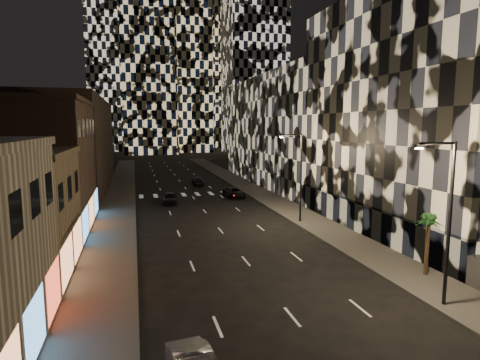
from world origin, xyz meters
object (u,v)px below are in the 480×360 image
streetlight_near (446,212)px  car_dark_oncoming (198,181)px  palm_tree (429,224)px  car_dark_rightlane (234,193)px  streetlight_far (299,171)px  car_dark_midlane (170,198)px

streetlight_near → car_dark_oncoming: size_ratio=1.97×
streetlight_near → palm_tree: 4.99m
car_dark_oncoming → car_dark_rightlane: 13.72m
streetlight_near → palm_tree: streetlight_near is taller
streetlight_near → streetlight_far: same height
car_dark_oncoming → streetlight_near: bearing=100.6°
car_dark_midlane → car_dark_rightlane: bearing=20.8°
streetlight_far → car_dark_midlane: (-11.85, 13.69, -4.62)m
car_dark_midlane → car_dark_oncoming: (6.06, 15.59, -0.07)m
streetlight_far → car_dark_rightlane: bearing=100.1°
streetlight_far → palm_tree: size_ratio=2.18×
car_dark_rightlane → palm_tree: palm_tree is taller
car_dark_midlane → car_dark_oncoming: size_ratio=0.94×
car_dark_oncoming → palm_tree: size_ratio=1.11×
streetlight_near → car_dark_rightlane: (-2.84, 35.88, -4.69)m
streetlight_near → car_dark_midlane: bearing=109.4°
car_dark_rightlane → palm_tree: 32.41m
streetlight_near → car_dark_oncoming: streetlight_near is taller
streetlight_near → car_dark_midlane: 36.01m
car_dark_midlane → palm_tree: bearing=-57.3°
car_dark_midlane → palm_tree: palm_tree is taller
palm_tree → car_dark_midlane: bearing=115.6°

